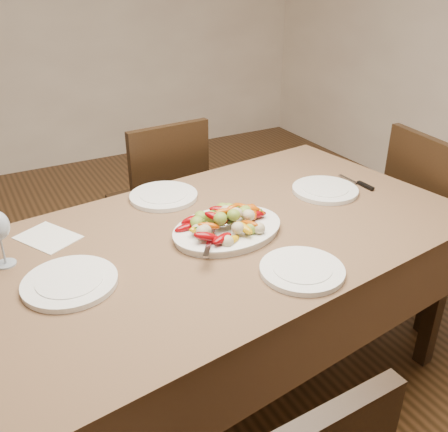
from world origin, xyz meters
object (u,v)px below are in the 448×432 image
chair_right (439,223)px  plate_near (302,270)px  chair_far (156,202)px  wine_glass (0,237)px  plate_right (325,190)px  plate_far (164,196)px  plate_left (70,283)px  dining_table (224,314)px  serving_platter (227,231)px

chair_right → plate_near: size_ratio=3.53×
chair_far → wine_glass: wine_glass is taller
chair_far → plate_right: 0.98m
chair_far → plate_right: chair_far is taller
chair_right → wine_glass: size_ratio=4.64×
plate_far → wine_glass: 0.69m
plate_left → wine_glass: (-0.16, 0.22, 0.09)m
plate_right → dining_table: bearing=-170.2°
dining_table → plate_far: (-0.08, 0.37, 0.39)m
dining_table → chair_right: (1.22, -0.00, 0.10)m
plate_left → wine_glass: size_ratio=1.41×
chair_right → plate_right: (-0.68, 0.09, 0.29)m
dining_table → plate_left: (-0.58, -0.07, 0.39)m
wine_glass → dining_table: bearing=-11.2°
dining_table → chair_far: 0.92m
plate_near → wine_glass: bearing=148.3°
serving_platter → plate_far: (-0.09, 0.39, -0.00)m
chair_right → serving_platter: size_ratio=2.33×
chair_right → wine_glass: bearing=92.4°
chair_far → plate_far: bearing=68.7°
chair_right → chair_far: bearing=58.0°
plate_near → chair_far: bearing=90.1°
plate_right → plate_far: same height
chair_right → wine_glass: wine_glass is taller
serving_platter → plate_far: bearing=102.2°
dining_table → plate_left: 0.70m
dining_table → wine_glass: wine_glass is taller
chair_right → plate_far: chair_right is taller
plate_left → plate_near: 0.72m
plate_near → plate_far: bearing=103.0°
dining_table → wine_glass: (-0.73, 0.15, 0.48)m
chair_right → plate_far: 1.39m
dining_table → wine_glass: size_ratio=8.98×
dining_table → plate_far: plate_far is taller
chair_far → plate_left: chair_far is taller
plate_right → plate_near: bearing=-135.5°
plate_right → chair_far: bearing=119.5°
plate_left → plate_far: same height
serving_platter → plate_right: bearing=12.1°
plate_right → plate_far: (-0.63, 0.27, 0.00)m
chair_far → chair_right: (1.14, -0.91, 0.00)m
plate_left → plate_far: 0.66m
chair_far → plate_right: (0.46, -0.82, 0.29)m
plate_right → plate_near: (-0.46, -0.45, 0.00)m
plate_left → wine_glass: 0.28m
serving_platter → plate_near: 0.35m
wine_glass → serving_platter: bearing=-12.9°
plate_left → plate_far: size_ratio=1.03×
plate_left → wine_glass: bearing=125.6°
dining_table → chair_right: bearing=-0.0°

